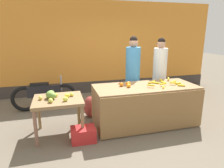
{
  "coord_description": "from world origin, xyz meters",
  "views": [
    {
      "loc": [
        -1.41,
        -3.67,
        1.95
      ],
      "look_at": [
        -0.37,
        0.15,
        0.9
      ],
      "focal_mm": 31.96,
      "sensor_mm": 36.0,
      "label": 1
    }
  ],
  "objects_px": {
    "produce_crate": "(83,134)",
    "produce_sack": "(90,107)",
    "vendor_woman_blue_shirt": "(133,75)",
    "vendor_woman_white_shirt": "(159,74)",
    "parked_motorcycle": "(44,94)"
  },
  "relations": [
    {
      "from": "produce_crate",
      "to": "produce_sack",
      "type": "bearing_deg",
      "value": 74.02
    },
    {
      "from": "vendor_woman_blue_shirt",
      "to": "produce_sack",
      "type": "relative_size",
      "value": 3.75
    },
    {
      "from": "vendor_woman_blue_shirt",
      "to": "produce_sack",
      "type": "height_order",
      "value": "vendor_woman_blue_shirt"
    },
    {
      "from": "vendor_woman_white_shirt",
      "to": "produce_sack",
      "type": "relative_size",
      "value": 3.66
    },
    {
      "from": "parked_motorcycle",
      "to": "produce_crate",
      "type": "relative_size",
      "value": 3.64
    },
    {
      "from": "vendor_woman_white_shirt",
      "to": "produce_crate",
      "type": "bearing_deg",
      "value": -151.48
    },
    {
      "from": "vendor_woman_blue_shirt",
      "to": "vendor_woman_white_shirt",
      "type": "bearing_deg",
      "value": 5.33
    },
    {
      "from": "vendor_woman_white_shirt",
      "to": "parked_motorcycle",
      "type": "xyz_separation_m",
      "value": [
        -2.84,
        0.65,
        -0.51
      ]
    },
    {
      "from": "vendor_woman_blue_shirt",
      "to": "produce_crate",
      "type": "height_order",
      "value": "vendor_woman_blue_shirt"
    },
    {
      "from": "parked_motorcycle",
      "to": "produce_sack",
      "type": "relative_size",
      "value": 3.24
    },
    {
      "from": "vendor_woman_blue_shirt",
      "to": "vendor_woman_white_shirt",
      "type": "distance_m",
      "value": 0.75
    },
    {
      "from": "vendor_woman_blue_shirt",
      "to": "parked_motorcycle",
      "type": "distance_m",
      "value": 2.27
    },
    {
      "from": "vendor_woman_white_shirt",
      "to": "parked_motorcycle",
      "type": "bearing_deg",
      "value": 167.13
    },
    {
      "from": "parked_motorcycle",
      "to": "produce_crate",
      "type": "distance_m",
      "value": 1.96
    },
    {
      "from": "vendor_woman_blue_shirt",
      "to": "vendor_woman_white_shirt",
      "type": "height_order",
      "value": "vendor_woman_blue_shirt"
    }
  ]
}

